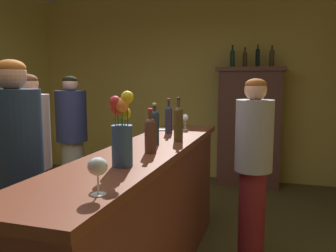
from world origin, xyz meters
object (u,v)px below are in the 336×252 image
wine_bottle_syrah (169,118)px  wine_glass_mid (98,167)px  wine_glass_front (185,119)px  patron_tall (17,177)px  wine_bottle_chardonnay (178,122)px  bartender (253,163)px  patron_near_entrance (31,160)px  wine_bottle_riesling (155,126)px  cheese_plate (161,129)px  patron_in_grey (72,137)px  display_bottle_center (258,57)px  display_cabinet (250,125)px  flower_arrangement (122,129)px  display_bottle_midleft (245,58)px  display_bottle_left (232,57)px  display_bottle_midright (272,57)px  wine_bottle_rose (150,133)px  bar_counter (146,219)px

wine_bottle_syrah → wine_glass_mid: (0.22, -1.74, -0.02)m
wine_glass_front → patron_tall: patron_tall is taller
wine_bottle_chardonnay → wine_glass_mid: wine_bottle_chardonnay is taller
wine_glass_front → bartender: bartender is taller
wine_bottle_chardonnay → patron_near_entrance: patron_near_entrance is taller
wine_bottle_chardonnay → bartender: size_ratio=0.22×
wine_bottle_syrah → wine_bottle_riesling: bearing=-83.3°
cheese_plate → patron_near_entrance: size_ratio=0.10×
wine_glass_mid → patron_in_grey: 2.87m
display_bottle_center → patron_tall: display_bottle_center is taller
wine_glass_front → patron_in_grey: size_ratio=0.09×
display_cabinet → bartender: size_ratio=1.11×
flower_arrangement → display_bottle_midleft: bearing=84.0°
wine_bottle_riesling → patron_tall: bearing=-139.4°
wine_bottle_syrah → display_bottle_left: bearing=82.2°
cheese_plate → display_bottle_center: size_ratio=0.52×
flower_arrangement → bartender: 1.37m
display_cabinet → wine_bottle_syrah: display_cabinet is taller
wine_bottle_syrah → display_bottle_center: (0.65, 2.16, 0.67)m
flower_arrangement → display_bottle_midright: (0.72, 3.42, 0.58)m
display_bottle_center → patron_tall: size_ratio=0.19×
wine_bottle_syrah → wine_bottle_rose: bearing=-80.9°
wine_bottle_riesling → display_bottle_left: bearing=85.3°
display_bottle_midleft → patron_tall: bearing=-108.5°
patron_near_entrance → patron_in_grey: bearing=95.0°
cheese_plate → bar_counter: bearing=-78.9°
wine_bottle_riesling → wine_glass_mid: size_ratio=1.93×
wine_bottle_syrah → wine_bottle_chardonnay: size_ratio=0.91×
wine_bottle_chardonnay → cheese_plate: (-0.33, 0.56, -0.14)m
wine_glass_front → wine_glass_mid: wine_glass_mid is taller
display_bottle_left → patron_tall: size_ratio=0.19×
display_bottle_midright → patron_in_grey: bearing=-145.1°
bar_counter → wine_glass_mid: bearing=-80.1°
wine_bottle_syrah → display_bottle_left: (0.29, 2.16, 0.66)m
wine_bottle_riesling → wine_glass_front: (0.02, 0.85, -0.03)m
patron_near_entrance → wine_glass_mid: bearing=-55.0°
flower_arrangement → bartender: bearing=60.3°
wine_glass_front → wine_glass_mid: 2.01m
wine_bottle_syrah → wine_bottle_riesling: size_ratio=1.01×
wine_glass_front → bartender: bearing=-29.9°
patron_in_grey → wine_bottle_syrah: bearing=28.0°
patron_tall → patron_near_entrance: patron_tall is taller
display_bottle_midright → display_cabinet: bearing=180.0°
wine_glass_front → patron_in_grey: (-1.48, 0.34, -0.30)m
cheese_plate → patron_tall: patron_tall is taller
bar_counter → wine_bottle_syrah: wine_bottle_syrah is taller
patron_in_grey → flower_arrangement: bearing=0.7°
cheese_plate → wine_glass_front: bearing=22.5°
flower_arrangement → cheese_plate: (-0.24, 1.43, -0.20)m
bar_counter → display_bottle_center: size_ratio=8.60×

